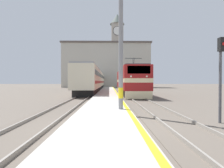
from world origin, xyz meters
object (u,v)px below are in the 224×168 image
object	(u,v)px
signal_post	(221,66)
passenger_train	(97,80)
locomotive_train	(130,81)
catenary_mast	(122,29)
clock_tower	(117,48)

from	to	relation	value
signal_post	passenger_train	bearing A→B (deg)	102.66
locomotive_train	signal_post	distance (m)	17.86
passenger_train	catenary_mast	xyz separation A→B (m)	(3.78, -33.70, 2.59)
locomotive_train	signal_post	size ratio (longest dim) A/B	4.24
passenger_train	signal_post	world-z (taller)	passenger_train
passenger_train	signal_post	xyz separation A→B (m)	(8.03, -35.73, 0.37)
passenger_train	signal_post	distance (m)	36.62
catenary_mast	clock_tower	size ratio (longest dim) A/B	0.34
catenary_mast	signal_post	xyz separation A→B (m)	(4.25, -2.03, -2.21)
catenary_mast	clock_tower	distance (m)	53.74
locomotive_train	signal_post	bearing A→B (deg)	-83.56
passenger_train	signal_post	size ratio (longest dim) A/B	12.87
passenger_train	clock_tower	distance (m)	23.25
locomotive_train	catenary_mast	size ratio (longest dim) A/B	1.81
locomotive_train	passenger_train	size ratio (longest dim) A/B	0.33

